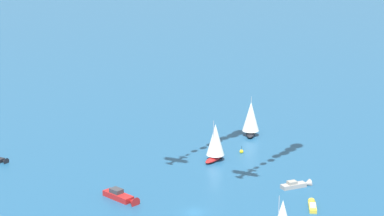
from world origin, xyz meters
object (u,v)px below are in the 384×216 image
Objects in this scene: sailboat_outer_ring_c at (251,118)px; motorboat_outer_ring_b at (122,197)px; marker_buoy at (241,152)px; sailboat_outer_ring_a at (215,142)px; motorboat_far_port at (312,206)px; motorboat_mid_cluster at (297,185)px.

motorboat_outer_ring_b is at bearing 149.85° from sailboat_outer_ring_c.
sailboat_outer_ring_a is at bearing 132.52° from marker_buoy.
motorboat_far_port is 0.56× the size of sailboat_outer_ring_a.
sailboat_outer_ring_c is at bearing -23.30° from sailboat_outer_ring_a.
motorboat_far_port is at bearing -143.77° from sailboat_outer_ring_a.
marker_buoy is (-16.15, 2.75, -4.86)m from sailboat_outer_ring_c.
motorboat_outer_ring_b reaches higher than motorboat_far_port.
sailboat_outer_ring_a is at bearing 36.23° from motorboat_far_port.
motorboat_mid_cluster is (12.21, 2.19, 0.12)m from motorboat_far_port.
motorboat_outer_ring_b is (-28.68, 20.03, -4.28)m from sailboat_outer_ring_a.
motorboat_mid_cluster is at bearing -132.10° from sailboat_outer_ring_a.
motorboat_far_port is 0.67× the size of motorboat_outer_ring_b.
motorboat_mid_cluster is 0.67× the size of sailboat_outer_ring_c.
sailboat_outer_ring_c is (40.56, 10.27, 4.65)m from motorboat_mid_cluster.
sailboat_outer_ring_c is 5.48× the size of marker_buoy.
marker_buoy reaches higher than motorboat_mid_cluster.
motorboat_far_port is 2.94× the size of marker_buoy.
motorboat_mid_cluster is 3.66× the size of marker_buoy.
sailboat_outer_ring_a is at bearing -34.94° from motorboat_outer_ring_b.
sailboat_outer_ring_c is at bearing 13.29° from motorboat_far_port.
sailboat_outer_ring_a is (30.25, 22.16, 4.57)m from motorboat_far_port.
motorboat_mid_cluster is 27.67m from marker_buoy.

